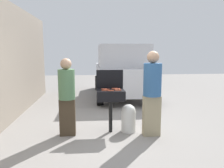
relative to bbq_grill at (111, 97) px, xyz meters
name	(u,v)px	position (x,y,z in m)	size (l,w,h in m)	color
ground_plane	(116,132)	(0.11, -0.06, -0.80)	(24.00, 24.00, 0.00)	gray
house_wall_side	(5,63)	(-2.52, 0.94, 0.70)	(0.24, 8.00, 3.01)	gray
bbq_grill	(111,97)	(0.00, 0.00, 0.00)	(0.60, 0.44, 0.94)	black
grill_lid_open	(110,79)	(0.00, 0.22, 0.35)	(0.60, 0.05, 0.42)	black
hot_dog_0	(104,89)	(-0.13, 0.06, 0.16)	(0.03, 0.03, 0.13)	#B74C33
hot_dog_1	(107,89)	(-0.09, 0.00, 0.16)	(0.03, 0.03, 0.13)	#AD4228
hot_dog_2	(111,91)	(0.00, -0.15, 0.16)	(0.03, 0.03, 0.13)	#AD4228
hot_dog_3	(117,89)	(0.15, 0.02, 0.16)	(0.03, 0.03, 0.13)	#AD4228
hot_dog_4	(117,89)	(0.15, 0.06, 0.16)	(0.03, 0.03, 0.13)	#C6593D
hot_dog_5	(115,88)	(0.10, 0.11, 0.16)	(0.03, 0.03, 0.13)	#AD4228
hot_dog_6	(105,90)	(-0.13, -0.11, 0.16)	(0.03, 0.03, 0.13)	#B74C33
hot_dog_7	(118,90)	(0.15, -0.12, 0.16)	(0.03, 0.03, 0.13)	#C6593D
propane_tank	(129,117)	(0.40, -0.02, -0.48)	(0.32, 0.32, 0.62)	silver
person_left	(67,94)	(-0.93, -0.11, 0.09)	(0.34, 0.34, 1.64)	#3F3323
person_right	(152,91)	(0.84, -0.28, 0.17)	(0.37, 0.37, 1.78)	gray
parked_minivan	(121,70)	(0.77, 3.96, 0.23)	(2.04, 4.41, 2.02)	#B7B7BC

